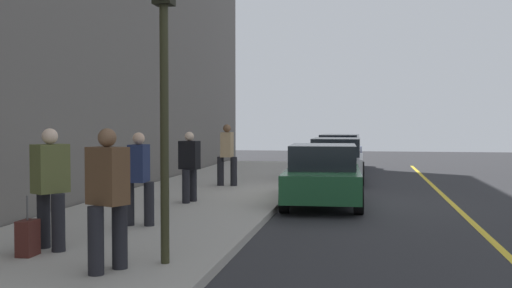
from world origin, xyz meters
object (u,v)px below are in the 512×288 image
object	(u,v)px
pedestrian_brown_coat	(108,195)
pedestrian_black_coat	(189,165)
pedestrian_olive_coat	(50,185)
pedestrian_navy_coat	(139,176)
traffic_light_pole	(164,54)
parked_car_navy	(339,152)
parked_car_silver	(336,160)
rolling_suitcase	(28,238)
pedestrian_tan_coat	(227,153)
parked_car_green	(323,175)

from	to	relation	value
pedestrian_brown_coat	pedestrian_black_coat	bearing A→B (deg)	-172.80
pedestrian_olive_coat	pedestrian_navy_coat	distance (m)	2.36
pedestrian_black_coat	pedestrian_navy_coat	xyz separation A→B (m)	(3.40, -0.00, 0.02)
traffic_light_pole	parked_car_navy	bearing A→B (deg)	175.14
parked_car_silver	pedestrian_navy_coat	bearing A→B (deg)	-17.09
parked_car_navy	rolling_suitcase	bearing A→B (deg)	-11.07
pedestrian_black_coat	pedestrian_olive_coat	bearing A→B (deg)	-5.50
parked_car_navy	pedestrian_tan_coat	distance (m)	9.58
parked_car_silver	pedestrian_tan_coat	size ratio (longest dim) A/B	2.35
parked_car_navy	rolling_suitcase	size ratio (longest dim) A/B	5.45
parked_car_green	pedestrian_navy_coat	distance (m)	5.45
pedestrian_black_coat	pedestrian_navy_coat	distance (m)	3.40
parked_car_navy	parked_car_green	distance (m)	11.93
pedestrian_black_coat	rolling_suitcase	distance (m)	6.23
pedestrian_brown_coat	pedestrian_tan_coat	size ratio (longest dim) A/B	1.00
parked_car_navy	pedestrian_black_coat	size ratio (longest dim) A/B	2.82
parked_car_navy	pedestrian_black_coat	distance (m)	13.34
parked_car_silver	pedestrian_brown_coat	size ratio (longest dim) A/B	2.35
parked_car_navy	rolling_suitcase	xyz separation A→B (m)	(19.14, -3.74, -0.35)
pedestrian_navy_coat	parked_car_navy	bearing A→B (deg)	169.35
pedestrian_olive_coat	pedestrian_navy_coat	world-z (taller)	pedestrian_olive_coat
pedestrian_tan_coat	rolling_suitcase	xyz separation A→B (m)	(10.05, -0.73, -0.73)
parked_car_silver	pedestrian_brown_coat	world-z (taller)	pedestrian_brown_coat
parked_car_green	pedestrian_brown_coat	world-z (taller)	pedestrian_brown_coat
parked_car_navy	traffic_light_pole	distance (m)	19.45
parked_car_green	parked_car_silver	bearing A→B (deg)	179.36
parked_car_green	pedestrian_brown_coat	distance (m)	8.22
pedestrian_brown_coat	pedestrian_navy_coat	bearing A→B (deg)	-165.88
parked_car_green	pedestrian_black_coat	distance (m)	3.31
parked_car_navy	pedestrian_navy_coat	bearing A→B (deg)	-10.65
pedestrian_tan_coat	rolling_suitcase	bearing A→B (deg)	-4.13
pedestrian_olive_coat	parked_car_green	bearing A→B (deg)	151.38
pedestrian_olive_coat	parked_car_navy	bearing A→B (deg)	169.01
parked_car_navy	pedestrian_black_coat	world-z (taller)	pedestrian_black_coat
rolling_suitcase	traffic_light_pole	bearing A→B (deg)	86.80
pedestrian_black_coat	traffic_light_pole	world-z (taller)	traffic_light_pole
pedestrian_navy_coat	pedestrian_brown_coat	bearing A→B (deg)	14.12
parked_car_navy	parked_car_green	xyz separation A→B (m)	(11.93, 0.05, -0.00)
pedestrian_tan_coat	pedestrian_olive_coat	bearing A→B (deg)	-3.64
pedestrian_olive_coat	traffic_light_pole	bearing A→B (deg)	73.72
traffic_light_pole	rolling_suitcase	distance (m)	3.35
pedestrian_navy_coat	traffic_light_pole	bearing A→B (deg)	26.66
parked_car_green	pedestrian_olive_coat	xyz separation A→B (m)	(6.74, -3.68, 0.38)
pedestrian_brown_coat	pedestrian_tan_coat	world-z (taller)	pedestrian_brown_coat
parked_car_navy	pedestrian_navy_coat	xyz separation A→B (m)	(16.38, -3.08, 0.32)
pedestrian_black_coat	parked_car_navy	bearing A→B (deg)	166.66
parked_car_green	pedestrian_navy_coat	xyz separation A→B (m)	(4.45, -3.13, 0.32)
pedestrian_brown_coat	rolling_suitcase	world-z (taller)	pedestrian_brown_coat
parked_car_green	pedestrian_tan_coat	size ratio (longest dim) A/B	2.26
parked_car_navy	parked_car_silver	bearing A→B (deg)	1.13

